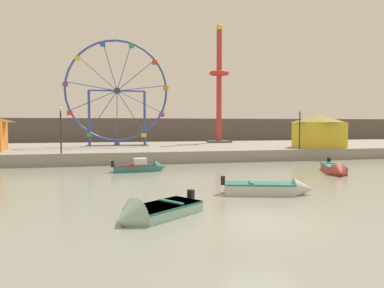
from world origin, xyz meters
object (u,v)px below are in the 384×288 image
promenade_lamp_near (61,123)px  drop_tower_red_tower (219,88)px  motorboat_pale_grey (272,188)px  carnival_booth_yellow_awning (319,130)px  promenade_lamp_far (300,123)px  motorboat_teal_painted (142,167)px  motorboat_faded_red (335,169)px  motorboat_seafoam (150,213)px  ferris_wheel_blue_frame (117,93)px

promenade_lamp_near → drop_tower_red_tower: bearing=38.1°
motorboat_pale_grey → carnival_booth_yellow_awning: (13.50, 17.03, 2.51)m
drop_tower_red_tower → promenade_lamp_far: 15.28m
motorboat_teal_painted → promenade_lamp_far: 16.49m
promenade_lamp_far → carnival_booth_yellow_awning: bearing=33.2°
promenade_lamp_near → carnival_booth_yellow_awning: bearing=5.4°
motorboat_faded_red → promenade_lamp_far: 9.71m
drop_tower_red_tower → carnival_booth_yellow_awning: 14.85m
motorboat_pale_grey → motorboat_faded_red: size_ratio=1.00×
motorboat_seafoam → ferris_wheel_blue_frame: ferris_wheel_blue_frame is taller
ferris_wheel_blue_frame → drop_tower_red_tower: 13.96m
motorboat_seafoam → carnival_booth_yellow_awning: 28.47m
motorboat_pale_grey → drop_tower_red_tower: bearing=93.8°
ferris_wheel_blue_frame → drop_tower_red_tower: bearing=17.5°
motorboat_seafoam → motorboat_teal_painted: 13.17m
motorboat_faded_red → promenade_lamp_near: 21.58m
motorboat_seafoam → motorboat_pale_grey: (6.34, 3.22, 0.07)m
promenade_lamp_near → ferris_wheel_blue_frame: bearing=64.7°
motorboat_pale_grey → motorboat_teal_painted: bearing=135.1°
ferris_wheel_blue_frame → motorboat_faded_red: bearing=-51.8°
carnival_booth_yellow_awning → motorboat_faded_red: bearing=-119.8°
motorboat_pale_grey → ferris_wheel_blue_frame: bearing=122.0°
promenade_lamp_near → motorboat_faded_red: bearing=-24.4°
motorboat_seafoam → promenade_lamp_far: (16.22, 17.88, 3.36)m
ferris_wheel_blue_frame → promenade_lamp_far: 19.99m
motorboat_teal_painted → drop_tower_red_tower: (11.68, 18.80, 7.90)m
drop_tower_red_tower → promenade_lamp_far: (3.78, -14.06, -4.64)m
promenade_lamp_far → motorboat_pale_grey: bearing=-124.0°
motorboat_teal_painted → promenade_lamp_near: bearing=137.4°
motorboat_seafoam → promenade_lamp_far: bearing=-169.0°
ferris_wheel_blue_frame → promenade_lamp_near: bearing=-115.3°
motorboat_seafoam → promenade_lamp_near: bearing=-109.7°
motorboat_teal_painted → promenade_lamp_near: promenade_lamp_near is taller
drop_tower_red_tower → carnival_booth_yellow_awning: bearing=-57.7°
drop_tower_red_tower → motorboat_teal_painted: bearing=-121.8°
drop_tower_red_tower → promenade_lamp_far: size_ratio=3.99×
ferris_wheel_blue_frame → promenade_lamp_far: bearing=-30.1°
motorboat_teal_painted → ferris_wheel_blue_frame: ferris_wheel_blue_frame is taller
drop_tower_red_tower → ferris_wheel_blue_frame: bearing=-162.5°
motorboat_faded_red → ferris_wheel_blue_frame: (-14.74, 18.72, 6.71)m
promenade_lamp_far → motorboat_seafoam: bearing=-132.2°
motorboat_seafoam → drop_tower_red_tower: bearing=-148.1°
motorboat_faded_red → ferris_wheel_blue_frame: bearing=-117.3°
motorboat_seafoam → drop_tower_red_tower: 35.20m
motorboat_faded_red → promenade_lamp_near: size_ratio=1.18×
motorboat_faded_red → drop_tower_red_tower: 24.29m
motorboat_faded_red → carnival_booth_yellow_awning: bearing=176.7°
carnival_booth_yellow_awning → motorboat_teal_painted: bearing=-161.6°
motorboat_teal_painted → ferris_wheel_blue_frame: size_ratio=0.34×
motorboat_pale_grey → motorboat_teal_painted: 11.38m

